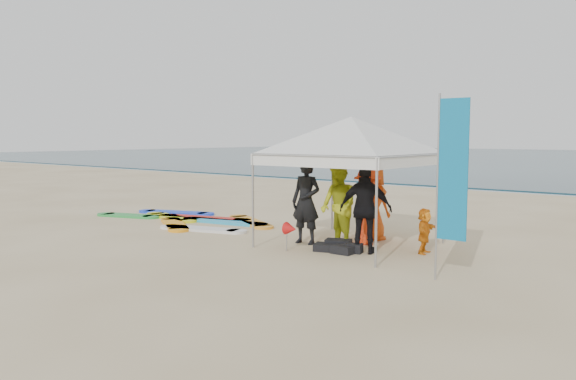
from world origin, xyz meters
The scene contains 13 objects.
ground centered at (0.00, 0.00, 0.00)m, with size 120.00×120.00×0.00m, color beige.
shoreline_foam centered at (0.00, 18.20, 0.00)m, with size 160.00×1.20×0.01m, color silver.
person_black_a centered at (0.29, 2.43, 0.98)m, with size 0.72×0.47×1.96m, color black.
person_yellow centered at (1.19, 2.44, 0.95)m, with size 0.92×0.72×1.90m, color #B0BA1A.
person_orange_a centered at (1.43, 3.27, 0.88)m, with size 1.14×0.66×1.77m, color #FF3F16.
person_black_b centered at (1.94, 2.34, 0.95)m, with size 1.11×0.46×1.90m, color black.
person_orange_b centered at (1.24, 3.84, 0.92)m, with size 0.90×0.59×1.84m, color #D44D12.
person_seated centered at (2.92, 3.12, 0.49)m, with size 0.90×0.29×0.97m, color orange.
canopy_tent centered at (1.20, 2.91, 2.92)m, with size 4.44×4.44×3.35m.
feather_flag centered at (4.28, 1.18, 1.89)m, with size 0.54×0.04×3.21m.
marker_pennant centered at (0.59, 1.50, 0.49)m, with size 0.28×0.28×0.64m.
gear_pile centered at (1.37, 2.17, 0.10)m, with size 1.10×0.86×0.22m.
surfboard_spread centered at (-4.39, 3.14, 0.04)m, with size 5.73×3.20×0.07m.
Camera 1 is at (8.02, -7.88, 2.48)m, focal length 35.00 mm.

